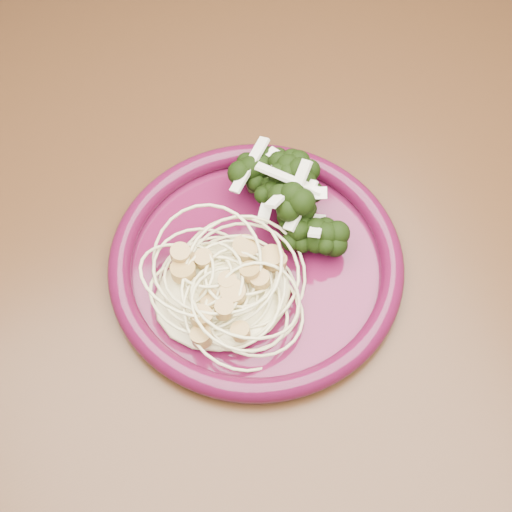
% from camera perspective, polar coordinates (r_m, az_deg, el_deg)
% --- Properties ---
extents(dining_table, '(1.20, 0.80, 0.75)m').
position_cam_1_polar(dining_table, '(0.74, -6.56, -3.70)').
color(dining_table, '#472814').
rests_on(dining_table, ground).
extents(dinner_plate, '(0.35, 0.35, 0.02)m').
position_cam_1_polar(dinner_plate, '(0.63, 0.00, -0.49)').
color(dinner_plate, '#4D0D28').
rests_on(dinner_plate, dining_table).
extents(spaghetti_pile, '(0.15, 0.15, 0.03)m').
position_cam_1_polar(spaghetti_pile, '(0.61, -2.71, -2.71)').
color(spaghetti_pile, beige).
rests_on(spaghetti_pile, dinner_plate).
extents(scallop_cluster, '(0.15, 0.15, 0.04)m').
position_cam_1_polar(scallop_cluster, '(0.58, -2.84, -1.21)').
color(scallop_cluster, tan).
rests_on(scallop_cluster, spaghetti_pile).
extents(broccoli_pile, '(0.13, 0.15, 0.05)m').
position_cam_1_polar(broccoli_pile, '(0.64, 3.15, 3.51)').
color(broccoli_pile, black).
rests_on(broccoli_pile, dinner_plate).
extents(onion_garnish, '(0.09, 0.10, 0.05)m').
position_cam_1_polar(onion_garnish, '(0.61, 3.28, 5.06)').
color(onion_garnish, '#ECE5C6').
rests_on(onion_garnish, broccoli_pile).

